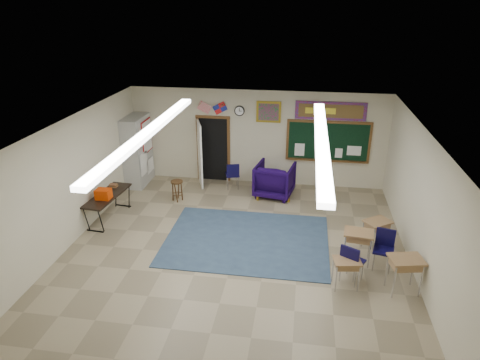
# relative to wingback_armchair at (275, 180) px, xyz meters

# --- Properties ---
(floor) EXTENTS (9.00, 9.00, 0.00)m
(floor) POSITION_rel_wingback_armchair_xyz_m (-0.66, -3.56, -0.51)
(floor) COLOR gray
(floor) RESTS_ON ground
(back_wall) EXTENTS (8.00, 0.04, 3.00)m
(back_wall) POSITION_rel_wingback_armchair_xyz_m (-0.66, 0.94, 0.99)
(back_wall) COLOR beige
(back_wall) RESTS_ON floor
(front_wall) EXTENTS (8.00, 0.04, 3.00)m
(front_wall) POSITION_rel_wingback_armchair_xyz_m (-0.66, -8.06, 0.99)
(front_wall) COLOR beige
(front_wall) RESTS_ON floor
(left_wall) EXTENTS (0.04, 9.00, 3.00)m
(left_wall) POSITION_rel_wingback_armchair_xyz_m (-4.66, -3.56, 0.99)
(left_wall) COLOR beige
(left_wall) RESTS_ON floor
(right_wall) EXTENTS (0.04, 9.00, 3.00)m
(right_wall) POSITION_rel_wingback_armchair_xyz_m (3.34, -3.56, 0.99)
(right_wall) COLOR beige
(right_wall) RESTS_ON floor
(ceiling) EXTENTS (8.00, 9.00, 0.04)m
(ceiling) POSITION_rel_wingback_armchair_xyz_m (-0.66, -3.56, 2.49)
(ceiling) COLOR beige
(ceiling) RESTS_ON back_wall
(area_rug) EXTENTS (4.00, 3.00, 0.02)m
(area_rug) POSITION_rel_wingback_armchair_xyz_m (-0.46, -2.76, -0.50)
(area_rug) COLOR #344C64
(area_rug) RESTS_ON floor
(fluorescent_strips) EXTENTS (3.86, 6.00, 0.10)m
(fluorescent_strips) POSITION_rel_wingback_armchair_xyz_m (-0.66, -3.56, 2.43)
(fluorescent_strips) COLOR white
(fluorescent_strips) RESTS_ON ceiling
(doorway) EXTENTS (1.10, 0.89, 2.16)m
(doorway) POSITION_rel_wingback_armchair_xyz_m (-2.16, 0.79, 0.55)
(doorway) COLOR black
(doorway) RESTS_ON back_wall
(chalkboard) EXTENTS (2.55, 0.14, 1.30)m
(chalkboard) POSITION_rel_wingback_armchair_xyz_m (1.54, 0.91, 0.96)
(chalkboard) COLOR brown
(chalkboard) RESTS_ON back_wall
(bulletin_board) EXTENTS (2.10, 0.05, 0.55)m
(bulletin_board) POSITION_rel_wingback_armchair_xyz_m (1.54, 0.91, 1.94)
(bulletin_board) COLOR #B10F11
(bulletin_board) RESTS_ON back_wall
(framed_art_print) EXTENTS (0.75, 0.05, 0.65)m
(framed_art_print) POSITION_rel_wingback_armchair_xyz_m (-0.31, 0.91, 1.84)
(framed_art_print) COLOR olive
(framed_art_print) RESTS_ON back_wall
(wall_clock) EXTENTS (0.32, 0.05, 0.32)m
(wall_clock) POSITION_rel_wingback_armchair_xyz_m (-1.21, 0.91, 1.84)
(wall_clock) COLOR black
(wall_clock) RESTS_ON back_wall
(wall_flags) EXTENTS (1.16, 0.06, 0.70)m
(wall_flags) POSITION_rel_wingback_armchair_xyz_m (-2.06, 0.88, 1.97)
(wall_flags) COLOR red
(wall_flags) RESTS_ON back_wall
(storage_cabinet) EXTENTS (0.59, 1.25, 2.20)m
(storage_cabinet) POSITION_rel_wingback_armchair_xyz_m (-4.37, 0.29, 0.59)
(storage_cabinet) COLOR #A3A49F
(storage_cabinet) RESTS_ON floor
(wingback_armchair) EXTENTS (1.26, 1.29, 1.01)m
(wingback_armchair) POSITION_rel_wingback_armchair_xyz_m (0.00, 0.00, 0.00)
(wingback_armchair) COLOR black
(wingback_armchair) RESTS_ON floor
(student_chair_reading) EXTENTS (0.53, 0.53, 0.86)m
(student_chair_reading) POSITION_rel_wingback_armchair_xyz_m (-1.35, 0.34, -0.07)
(student_chair_reading) COLOR black
(student_chair_reading) RESTS_ON floor
(student_chair_desk_a) EXTENTS (0.62, 0.62, 0.91)m
(student_chair_desk_a) POSITION_rel_wingback_armchair_xyz_m (1.95, -4.05, -0.05)
(student_chair_desk_a) COLOR black
(student_chair_desk_a) RESTS_ON floor
(student_chair_desk_b) EXTENTS (0.54, 0.54, 0.90)m
(student_chair_desk_b) POSITION_rel_wingback_armchair_xyz_m (2.66, -3.50, -0.05)
(student_chair_desk_b) COLOR black
(student_chair_desk_b) RESTS_ON floor
(student_desk_front_left) EXTENTS (0.70, 0.56, 0.77)m
(student_desk_front_left) POSITION_rel_wingback_armchair_xyz_m (2.13, -3.30, -0.07)
(student_desk_front_left) COLOR #9A7247
(student_desk_front_left) RESTS_ON floor
(student_desk_front_right) EXTENTS (0.75, 0.71, 0.72)m
(student_desk_front_right) POSITION_rel_wingback_armchair_xyz_m (2.63, -2.61, -0.10)
(student_desk_front_right) COLOR #9A7247
(student_desk_front_right) RESTS_ON floor
(student_desk_back_left) EXTENTS (0.60, 0.49, 0.66)m
(student_desk_back_left) POSITION_rel_wingback_armchair_xyz_m (1.80, -4.29, -0.14)
(student_desk_back_left) COLOR #9A7247
(student_desk_back_left) RESTS_ON floor
(student_desk_back_right) EXTENTS (0.75, 0.62, 0.79)m
(student_desk_back_right) POSITION_rel_wingback_armchair_xyz_m (2.95, -4.26, -0.06)
(student_desk_back_right) COLOR #9A7247
(student_desk_back_right) RESTS_ON floor
(folding_table) EXTENTS (0.71, 1.75, 0.97)m
(folding_table) POSITION_rel_wingback_armchair_xyz_m (-4.31, -2.19, -0.12)
(folding_table) COLOR black
(folding_table) RESTS_ON floor
(wooden_stool) EXTENTS (0.35, 0.35, 0.62)m
(wooden_stool) POSITION_rel_wingback_armchair_xyz_m (-2.80, -0.81, -0.18)
(wooden_stool) COLOR #472D15
(wooden_stool) RESTS_ON floor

